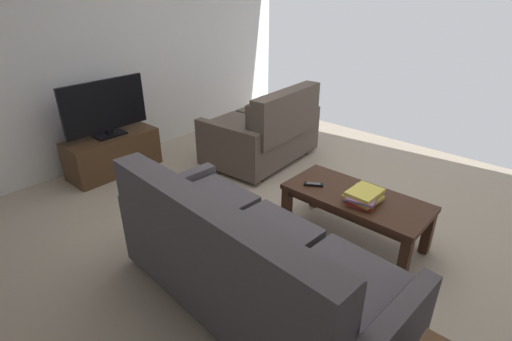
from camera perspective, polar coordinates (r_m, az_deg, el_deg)
The scene contains 9 objects.
ground_plane at distance 3.43m, azimuth 5.76°, elevation -8.31°, with size 5.12×5.13×0.01m, color tan.
wall_right at distance 4.81m, azimuth -20.07°, elevation 18.94°, with size 0.12×5.13×2.89m, color silver.
sofa_main at distance 2.43m, azimuth -1.48°, elevation -13.47°, with size 1.97×0.94×0.91m.
loveseat_near at distance 4.48m, azimuth 1.35°, elevation 5.81°, with size 0.96×1.33×0.89m.
coffee_table at distance 3.18m, azimuth 14.56°, elevation -4.61°, with size 1.13×0.53×0.41m.
tv_stand at distance 4.55m, azimuth -20.39°, elevation 2.37°, with size 0.43×0.98×0.43m.
flat_tv at distance 4.38m, azimuth -21.48°, elevation 8.67°, with size 0.21×0.93×0.60m.
book_stack at distance 3.05m, azimuth 15.69°, elevation -3.63°, with size 0.27×0.36×0.10m.
tv_remote at distance 3.22m, azimuth 8.52°, elevation -2.06°, with size 0.16×0.12×0.02m.
Camera 1 is at (-1.63, 2.31, 1.93)m, focal length 27.00 mm.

